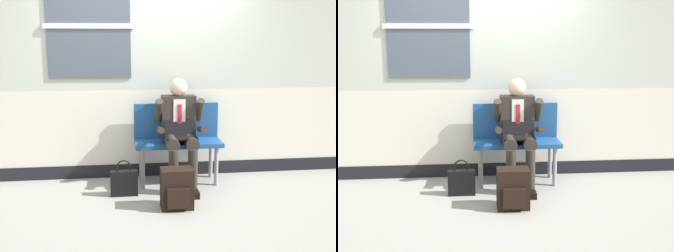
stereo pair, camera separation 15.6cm
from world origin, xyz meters
TOP-DOWN VIEW (x-y plane):
  - ground_plane at (0.00, 0.00)m, footprint 18.00×18.00m
  - station_wall at (-0.01, 0.80)m, footprint 6.76×0.17m
  - bench_with_person at (0.29, 0.52)m, footprint 1.04×0.42m
  - person_seated at (0.29, 0.32)m, footprint 0.57×0.70m
  - backpack at (0.17, -0.34)m, footprint 0.33×0.25m
  - handbag at (-0.37, 0.09)m, footprint 0.30×0.09m

SIDE VIEW (x-z plane):
  - ground_plane at x=0.00m, z-range 0.00..0.00m
  - handbag at x=-0.37m, z-range -0.05..0.36m
  - backpack at x=0.17m, z-range 0.00..0.42m
  - bench_with_person at x=0.29m, z-range 0.09..1.04m
  - person_seated at x=0.29m, z-range 0.05..1.32m
  - station_wall at x=-0.01m, z-range -0.01..2.62m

